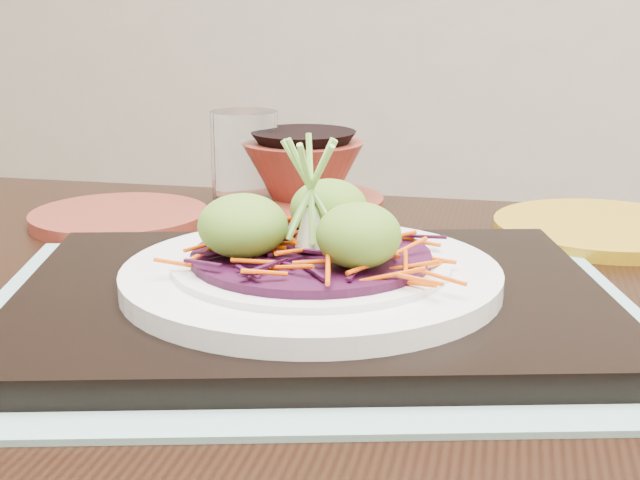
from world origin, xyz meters
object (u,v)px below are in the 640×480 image
(water_glass, at_px, (245,159))
(serving_tray, at_px, (311,299))
(terracotta_bowl_set, at_px, (303,179))
(white_plate, at_px, (311,275))
(yellow_plate, at_px, (602,228))
(dining_table, at_px, (299,414))
(terracotta_side_plate, at_px, (119,217))

(water_glass, bearing_deg, serving_tray, -59.86)
(terracotta_bowl_set, bearing_deg, white_plate, -70.02)
(water_glass, relative_size, yellow_plate, 0.50)
(white_plate, distance_m, terracotta_bowl_set, 0.32)
(terracotta_bowl_set, xyz_separation_m, yellow_plate, (0.30, -0.01, -0.03))
(dining_table, distance_m, white_plate, 0.13)
(terracotta_bowl_set, relative_size, yellow_plate, 0.87)
(dining_table, relative_size, yellow_plate, 5.79)
(terracotta_side_plate, relative_size, water_glass, 1.73)
(white_plate, bearing_deg, serving_tray, -172.87)
(white_plate, height_order, terracotta_bowl_set, terracotta_bowl_set)
(terracotta_side_plate, height_order, water_glass, water_glass)
(dining_table, xyz_separation_m, yellow_plate, (0.21, 0.27, 0.10))
(dining_table, bearing_deg, terracotta_side_plate, 140.58)
(dining_table, bearing_deg, water_glass, 113.98)
(yellow_plate, bearing_deg, terracotta_bowl_set, 177.55)
(terracotta_side_plate, xyz_separation_m, terracotta_bowl_set, (0.15, 0.12, 0.03))
(terracotta_bowl_set, height_order, yellow_plate, terracotta_bowl_set)
(serving_tray, bearing_deg, dining_table, 105.60)
(water_glass, relative_size, terracotta_bowl_set, 0.57)
(serving_tray, distance_m, yellow_plate, 0.35)
(water_glass, bearing_deg, terracotta_side_plate, -129.11)
(serving_tray, xyz_separation_m, terracotta_side_plate, (-0.26, 0.19, -0.01))
(serving_tray, relative_size, terracotta_bowl_set, 2.31)
(terracotta_side_plate, relative_size, yellow_plate, 0.86)
(water_glass, bearing_deg, terracotta_bowl_set, 5.61)
(dining_table, xyz_separation_m, water_glass, (-0.15, 0.27, 0.14))
(serving_tray, relative_size, water_glass, 4.01)
(terracotta_side_plate, height_order, yellow_plate, same)
(serving_tray, bearing_deg, yellow_plate, 37.26)
(terracotta_bowl_set, bearing_deg, serving_tray, -70.02)
(dining_table, height_order, terracotta_bowl_set, terracotta_bowl_set)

